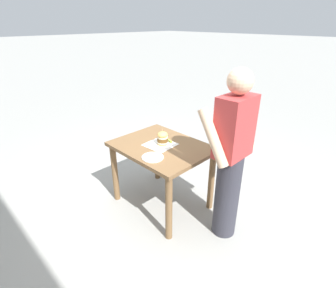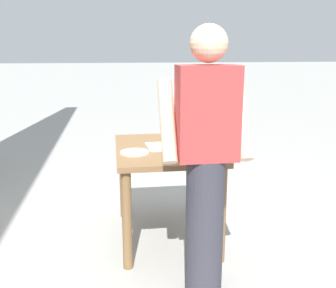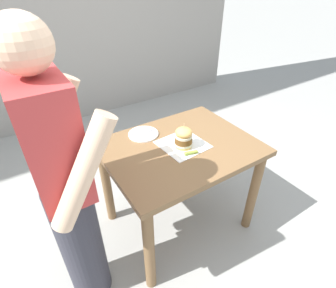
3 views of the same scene
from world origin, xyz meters
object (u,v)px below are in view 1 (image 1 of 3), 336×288
object	(u,v)px
side_plate_with_forks	(153,157)
diner_across_table	(231,157)
patio_table	(162,156)
pickle_spear	(170,141)
sandwich	(163,138)

from	to	relation	value
side_plate_with_forks	diner_across_table	size ratio (longest dim) A/B	0.13
patio_table	pickle_spear	distance (m)	0.20
side_plate_with_forks	diner_across_table	world-z (taller)	diner_across_table
patio_table	sandwich	bearing A→B (deg)	-160.26
patio_table	sandwich	xyz separation A→B (m)	(-0.02, -0.01, 0.21)
patio_table	side_plate_with_forks	bearing A→B (deg)	29.21
sandwich	pickle_spear	bearing A→B (deg)	174.59
patio_table	side_plate_with_forks	xyz separation A→B (m)	(0.26, 0.15, 0.14)
patio_table	side_plate_with_forks	size ratio (longest dim) A/B	4.70
pickle_spear	side_plate_with_forks	size ratio (longest dim) A/B	0.41
pickle_spear	side_plate_with_forks	bearing A→B (deg)	20.70
patio_table	sandwich	distance (m)	0.22
sandwich	diner_across_table	bearing A→B (deg)	98.07
patio_table	diner_across_table	xyz separation A→B (m)	(-0.14, 0.79, 0.24)
pickle_spear	side_plate_with_forks	xyz separation A→B (m)	(0.39, 0.15, -0.01)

